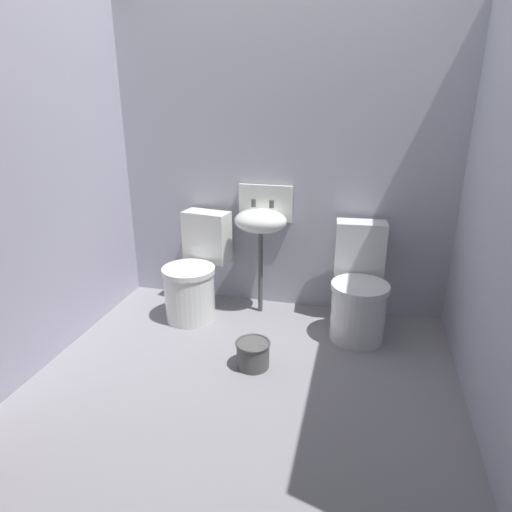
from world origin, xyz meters
name	(u,v)px	position (x,y,z in m)	size (l,w,h in m)	color
ground_plane	(246,381)	(0.00, 0.00, -0.04)	(2.97, 2.54, 0.08)	gray
wall_back	(283,163)	(0.00, 1.12, 1.15)	(2.97, 0.10, 2.30)	#ADADBC
wall_left	(41,180)	(-1.34, 0.10, 1.15)	(0.10, 2.34, 2.30)	#AFABBF
toilet_left	(195,276)	(-0.60, 0.72, 0.32)	(0.47, 0.64, 0.78)	white
toilet_right	(359,292)	(0.64, 0.72, 0.32)	(0.43, 0.62, 0.78)	silver
sink	(262,219)	(-0.11, 0.91, 0.75)	(0.42, 0.35, 0.99)	#525150
bucket	(253,354)	(0.02, 0.11, 0.09)	(0.23, 0.23, 0.18)	#525150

